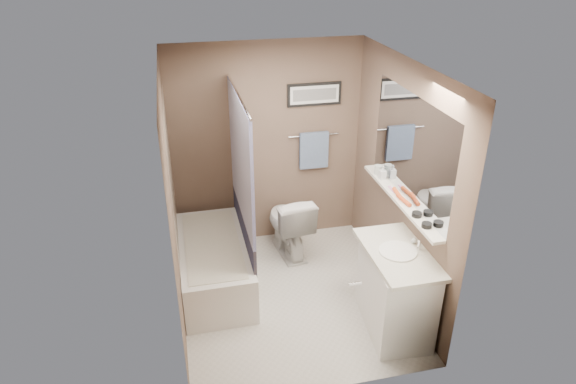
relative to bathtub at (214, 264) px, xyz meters
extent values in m
plane|color=beige|center=(0.75, -0.40, -0.25)|extent=(2.50, 2.50, 0.00)
cube|color=silver|center=(0.75, -0.40, 2.13)|extent=(2.20, 2.50, 0.04)
cube|color=brown|center=(0.75, 0.83, 0.95)|extent=(2.20, 0.04, 2.40)
cube|color=brown|center=(0.75, -1.63, 0.95)|extent=(2.20, 0.04, 2.40)
cube|color=brown|center=(-0.33, -0.40, 0.95)|extent=(0.04, 2.50, 2.40)
cube|color=brown|center=(1.83, -0.40, 0.95)|extent=(0.04, 2.50, 2.40)
cube|color=tan|center=(-0.34, 0.10, 0.75)|extent=(0.02, 1.55, 2.00)
cylinder|color=silver|center=(0.35, 0.10, 1.80)|extent=(0.02, 1.55, 0.02)
cube|color=silver|center=(0.35, 0.10, 1.15)|extent=(0.03, 1.45, 1.28)
cube|color=#272949|center=(0.35, 0.10, 0.33)|extent=(0.03, 1.45, 0.36)
cube|color=silver|center=(1.84, -0.55, 1.37)|extent=(0.02, 1.60, 1.00)
cube|color=silver|center=(1.79, -0.55, 0.85)|extent=(0.12, 1.60, 0.03)
cylinder|color=silver|center=(1.30, 0.81, 1.05)|extent=(0.60, 0.02, 0.02)
cube|color=#839DBF|center=(1.30, 0.79, 0.87)|extent=(0.34, 0.05, 0.44)
cube|color=black|center=(1.30, 0.83, 1.53)|extent=(0.62, 0.02, 0.26)
cube|color=white|center=(1.30, 0.82, 1.53)|extent=(0.56, 0.00, 0.20)
cube|color=#595959|center=(1.30, 0.81, 1.53)|extent=(0.50, 0.00, 0.13)
cube|color=silver|center=(1.30, -1.64, 0.75)|extent=(0.80, 0.02, 2.00)
cylinder|color=silver|center=(0.97, -1.59, 0.75)|extent=(0.10, 0.02, 0.02)
cube|color=white|center=(0.00, 0.00, 0.00)|extent=(0.71, 1.51, 0.50)
cube|color=beige|center=(0.00, 0.00, 0.25)|extent=(0.56, 1.36, 0.02)
imported|color=silver|center=(0.91, 0.43, 0.14)|extent=(0.52, 0.80, 0.77)
cube|color=white|center=(1.60, -1.03, 0.15)|extent=(0.58, 0.94, 0.80)
cube|color=beige|center=(1.59, -1.03, 0.57)|extent=(0.54, 0.96, 0.04)
cylinder|color=white|center=(1.58, -1.03, 0.60)|extent=(0.34, 0.34, 0.01)
cylinder|color=white|center=(1.78, -1.03, 0.64)|extent=(0.02, 0.02, 0.10)
sphere|color=silver|center=(1.78, -0.93, 0.62)|extent=(0.05, 0.05, 0.05)
cylinder|color=black|center=(1.79, -1.11, 0.89)|extent=(0.09, 0.09, 0.04)
cylinder|color=black|center=(1.79, -0.92, 0.89)|extent=(0.09, 0.09, 0.04)
cylinder|color=#BF421A|center=(1.79, -0.64, 0.89)|extent=(0.07, 0.22, 0.04)
cylinder|color=#D54E1E|center=(1.79, -0.49, 0.89)|extent=(0.06, 0.22, 0.04)
cube|color=#CE7EA9|center=(1.79, -0.37, 0.87)|extent=(0.03, 0.16, 0.01)
cylinder|color=silver|center=(1.79, 0.01, 0.92)|extent=(0.08, 0.08, 0.10)
imported|color=#999999|center=(1.79, -0.10, 0.94)|extent=(0.07, 0.07, 0.14)
camera|label=1|loc=(-0.24, -4.57, 3.14)|focal=32.00mm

